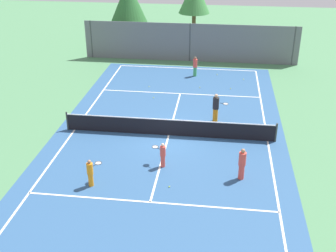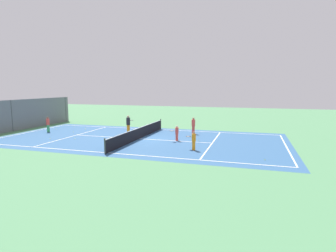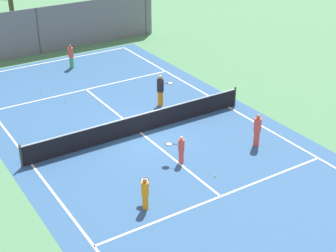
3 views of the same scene
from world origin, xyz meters
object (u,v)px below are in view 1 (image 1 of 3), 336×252
object	(u,v)px
tennis_ball_7	(231,89)
player_4	(91,172)
tennis_ball_0	(243,79)
tennis_ball_3	(154,98)
tennis_ball_6	(169,187)
player_1	(162,154)
player_3	(216,107)
player_0	(195,66)
tennis_ball_2	(264,131)
tennis_ball_1	(217,75)
player_2	(242,164)
ball_crate	(201,128)
tennis_ball_5	(149,87)
tennis_ball_4	(200,88)

from	to	relation	value
tennis_ball_7	player_4	bearing A→B (deg)	-115.78
tennis_ball_0	tennis_ball_7	world-z (taller)	same
tennis_ball_3	tennis_ball_6	world-z (taller)	same
player_1	player_3	size ratio (longest dim) A/B	0.74
player_0	tennis_ball_2	bearing A→B (deg)	-62.99
tennis_ball_3	tennis_ball_7	world-z (taller)	same
player_1	tennis_ball_0	xyz separation A→B (m)	(4.34, 13.22, -0.64)
tennis_ball_1	tennis_ball_2	xyz separation A→B (m)	(2.94, -9.54, 0.00)
tennis_ball_1	tennis_ball_3	bearing A→B (deg)	-128.13
player_0	tennis_ball_3	world-z (taller)	player_0
player_3	tennis_ball_3	bearing A→B (deg)	143.81
player_2	ball_crate	xyz separation A→B (m)	(-2.19, 4.73, -0.64)
player_3	tennis_ball_3	distance (m)	5.36
player_1	tennis_ball_3	world-z (taller)	player_1
player_3	tennis_ball_7	world-z (taller)	player_3
player_2	tennis_ball_7	size ratio (longest dim) A/B	24.27
tennis_ball_6	tennis_ball_1	bearing A→B (deg)	83.63
tennis_ball_3	player_2	bearing A→B (deg)	-58.81
tennis_ball_0	tennis_ball_5	bearing A→B (deg)	-160.40
player_0	tennis_ball_1	size ratio (longest dim) A/B	23.25
player_0	player_3	bearing A→B (deg)	-77.25
player_2	player_0	bearing A→B (deg)	102.68
tennis_ball_0	tennis_ball_1	bearing A→B (deg)	158.03
tennis_ball_5	ball_crate	bearing A→B (deg)	-58.24
tennis_ball_1	tennis_ball_6	distance (m)	15.92
tennis_ball_3	tennis_ball_6	size ratio (longest dim) A/B	1.00
tennis_ball_0	tennis_ball_1	distance (m)	2.17
tennis_ball_0	tennis_ball_3	bearing A→B (deg)	-143.95
player_0	tennis_ball_2	size ratio (longest dim) A/B	23.25
player_2	tennis_ball_4	size ratio (longest dim) A/B	24.27
player_4	tennis_ball_0	distance (m)	16.99
tennis_ball_7	tennis_ball_0	bearing A→B (deg)	65.27
player_3	tennis_ball_5	world-z (taller)	player_3
player_2	tennis_ball_3	bearing A→B (deg)	121.19
tennis_ball_4	tennis_ball_7	size ratio (longest dim) A/B	1.00
player_4	tennis_ball_0	size ratio (longest dim) A/B	20.55
tennis_ball_5	tennis_ball_4	bearing A→B (deg)	4.13
ball_crate	tennis_ball_2	distance (m)	3.66
tennis_ball_3	tennis_ball_6	distance (m)	10.79
player_1	tennis_ball_3	size ratio (longest dim) A/B	19.64
ball_crate	tennis_ball_2	world-z (taller)	ball_crate
player_1	tennis_ball_5	distance (m)	11.09
tennis_ball_3	tennis_ball_4	size ratio (longest dim) A/B	1.00
tennis_ball_2	tennis_ball_3	distance (m)	8.27
tennis_ball_5	tennis_ball_7	size ratio (longest dim) A/B	1.00
tennis_ball_5	player_1	bearing A→B (deg)	-76.93
player_3	tennis_ball_6	size ratio (longest dim) A/B	26.53
player_1	tennis_ball_1	distance (m)	14.24
tennis_ball_4	tennis_ball_5	size ratio (longest dim) A/B	1.00
tennis_ball_5	tennis_ball_6	size ratio (longest dim) A/B	1.00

